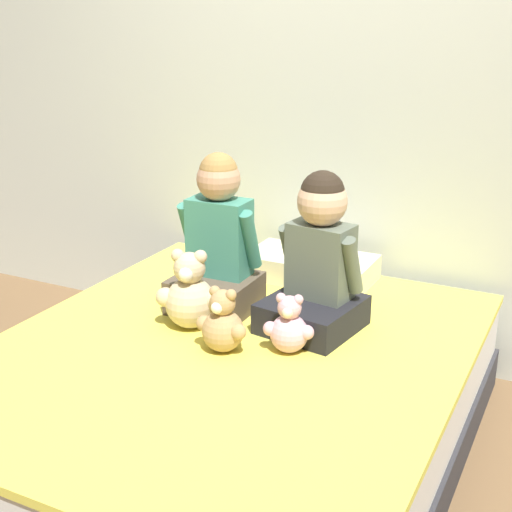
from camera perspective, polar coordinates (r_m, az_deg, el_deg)
name	(u,v)px	position (r m, az deg, el deg)	size (l,w,h in m)	color
ground_plane	(228,449)	(2.86, -2.23, -15.16)	(14.00, 14.00, 0.00)	brown
wall_behind_bed	(338,93)	(3.36, 6.59, 12.86)	(8.00, 0.06, 2.50)	beige
bed	(228,400)	(2.74, -2.29, -11.42)	(1.68, 1.97, 0.44)	#2D2D33
child_on_left	(218,244)	(2.89, -3.09, 0.98)	(0.34, 0.31, 0.65)	brown
child_on_right	(318,262)	(2.72, 4.96, -0.47)	(0.38, 0.40, 0.61)	black
teddy_bear_held_by_left_child	(190,295)	(2.76, -5.30, -3.12)	(0.26, 0.20, 0.32)	#D1B78E
teddy_bear_held_by_right_child	(289,328)	(2.57, 2.66, -5.75)	(0.18, 0.14, 0.22)	#DBA3B2
teddy_bear_between_children	(223,325)	(2.57, -2.66, -5.50)	(0.20, 0.15, 0.24)	tan
pillow_at_headboard	(311,267)	(3.28, 4.39, -0.86)	(0.57, 0.31, 0.11)	beige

